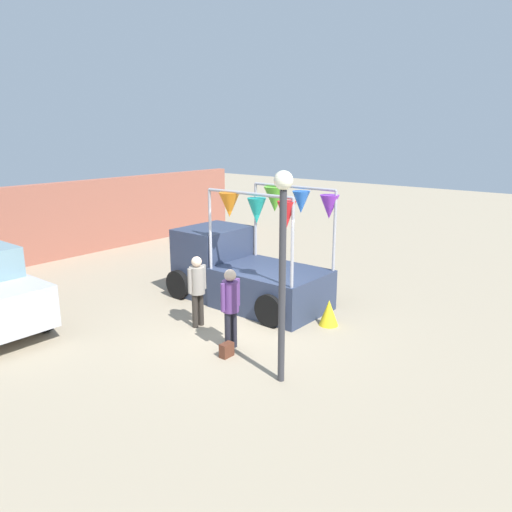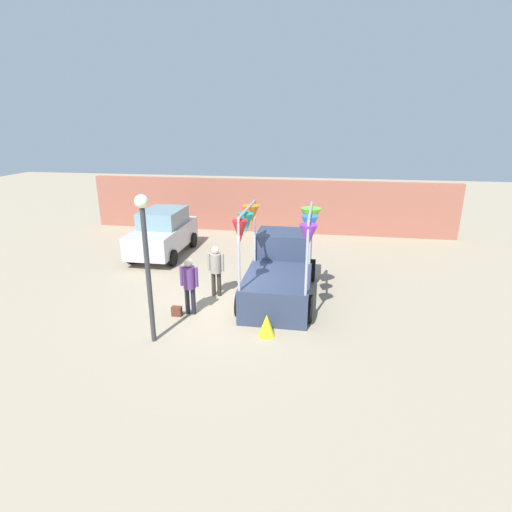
# 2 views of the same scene
# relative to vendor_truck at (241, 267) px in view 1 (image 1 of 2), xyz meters

# --- Properties ---
(ground_plane) EXTENTS (60.00, 60.00, 0.00)m
(ground_plane) POSITION_rel_vendor_truck_xyz_m (-1.49, -1.12, -0.89)
(ground_plane) COLOR gray
(vendor_truck) EXTENTS (2.40, 4.09, 2.99)m
(vendor_truck) POSITION_rel_vendor_truck_xyz_m (0.00, 0.00, 0.00)
(vendor_truck) COLOR #2D3851
(vendor_truck) RESTS_ON ground
(person_customer) EXTENTS (0.53, 0.34, 1.67)m
(person_customer) POSITION_rel_vendor_truck_xyz_m (-2.40, -1.81, 0.12)
(person_customer) COLOR black
(person_customer) RESTS_ON ground
(person_vendor) EXTENTS (0.53, 0.34, 1.63)m
(person_vendor) POSITION_rel_vendor_truck_xyz_m (-2.00, -0.44, 0.09)
(person_vendor) COLOR #2D2823
(person_vendor) RESTS_ON ground
(handbag) EXTENTS (0.28, 0.16, 0.28)m
(handbag) POSITION_rel_vendor_truck_xyz_m (-2.75, -2.01, -0.75)
(handbag) COLOR #592D1E
(handbag) RESTS_ON ground
(street_lamp) EXTENTS (0.32, 0.32, 3.70)m
(street_lamp) POSITION_rel_vendor_truck_xyz_m (-2.84, -3.40, 1.55)
(street_lamp) COLOR #333338
(street_lamp) RESTS_ON ground
(brick_boundary_wall) EXTENTS (18.00, 0.36, 2.60)m
(brick_boundary_wall) POSITION_rel_vendor_truck_xyz_m (-1.49, 7.68, 0.41)
(brick_boundary_wall) COLOR #9E5947
(brick_boundary_wall) RESTS_ON ground
(folded_kite_bundle_sunflower) EXTENTS (0.53, 0.53, 0.60)m
(folded_kite_bundle_sunflower) POSITION_rel_vendor_truck_xyz_m (-0.08, -2.70, -0.59)
(folded_kite_bundle_sunflower) COLOR yellow
(folded_kite_bundle_sunflower) RESTS_ON ground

